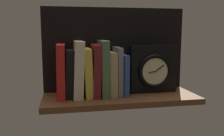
{
  "coord_description": "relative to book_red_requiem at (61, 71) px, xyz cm",
  "views": [
    {
      "loc": [
        -24.78,
        -104.8,
        28.2
      ],
      "look_at": [
        -3.32,
        3.1,
        12.14
      ],
      "focal_mm": 39.43,
      "sensor_mm": 36.0,
      "label": 1
    }
  ],
  "objects": [
    {
      "name": "book_blue_modern",
      "position": [
        27.91,
        0.0,
        -2.45
      ],
      "size": [
        2.23,
        15.31,
        18.25
      ],
      "primitive_type": "cube",
      "rotation": [
        0.0,
        0.0,
        0.0
      ],
      "color": "#2D4C8E",
      "rests_on": "ground_plane"
    },
    {
      "name": "framed_clock",
      "position": [
        42.62,
        0.25,
        -0.61
      ],
      "size": [
        22.28,
        5.92,
        22.28
      ],
      "color": "black",
      "rests_on": "ground_plane"
    },
    {
      "name": "book_green_romantic",
      "position": [
        18.64,
        0.0,
        0.72
      ],
      "size": [
        3.38,
        16.31,
        24.61
      ],
      "primitive_type": "cube",
      "rotation": [
        0.0,
        0.0,
        0.0
      ],
      "color": "#476B44",
      "rests_on": "ground_plane"
    },
    {
      "name": "book_tan_shortstories",
      "position": [
        22.29,
        0.0,
        -1.91
      ],
      "size": [
        3.57,
        14.02,
        19.36
      ],
      "primitive_type": "cube",
      "rotation": [
        0.0,
        -0.01,
        0.0
      ],
      "color": "tan",
      "rests_on": "ground_plane"
    },
    {
      "name": "ground_plane",
      "position": [
        26.03,
        -3.1,
        -12.83
      ],
      "size": [
        68.76,
        25.43,
        2.5
      ],
      "primitive_type": "cube",
      "color": "brown"
    },
    {
      "name": "book_maroon_dawkins",
      "position": [
        15.11,
        0.0,
        -0.13
      ],
      "size": [
        3.93,
        16.65,
        22.98
      ],
      "primitive_type": "cube",
      "rotation": [
        0.0,
        0.03,
        0.0
      ],
      "color": "maroon",
      "rests_on": "ground_plane"
    },
    {
      "name": "book_gray_chess",
      "position": [
        25.42,
        0.0,
        -0.83
      ],
      "size": [
        2.36,
        13.28,
        21.5
      ],
      "primitive_type": "cube",
      "rotation": [
        0.0,
        -0.01,
        0.0
      ],
      "color": "gray",
      "rests_on": "ground_plane"
    },
    {
      "name": "book_cream_twain",
      "position": [
        7.5,
        0.0,
        0.66
      ],
      "size": [
        5.2,
        16.67,
        24.63
      ],
      "primitive_type": "cube",
      "rotation": [
        0.0,
        0.05,
        0.0
      ],
      "color": "beige",
      "rests_on": "ground_plane"
    },
    {
      "name": "book_yellow_seinlanguage",
      "position": [
        11.52,
        0.0,
        -1.01
      ],
      "size": [
        4.19,
        15.11,
        21.24
      ],
      "primitive_type": "cube",
      "rotation": [
        0.0,
        -0.04,
        0.0
      ],
      "color": "gold",
      "rests_on": "ground_plane"
    },
    {
      "name": "back_panel",
      "position": [
        26.03,
        9.02,
        8.33
      ],
      "size": [
        68.76,
        1.2,
        39.81
      ],
      "primitive_type": "cube",
      "color": "black",
      "rests_on": "ground_plane"
    },
    {
      "name": "book_red_requiem",
      "position": [
        0.0,
        0.0,
        0.0
      ],
      "size": [
        3.71,
        16.83,
        23.2
      ],
      "primitive_type": "cube",
      "rotation": [
        0.0,
        0.01,
        0.0
      ],
      "color": "red",
      "rests_on": "ground_plane"
    },
    {
      "name": "book_black_skeptic",
      "position": [
        3.58,
        0.0,
        -1.27
      ],
      "size": [
        4.16,
        13.36,
        20.74
      ],
      "primitive_type": "cube",
      "rotation": [
        0.0,
        0.05,
        0.0
      ],
      "color": "black",
      "rests_on": "ground_plane"
    }
  ]
}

